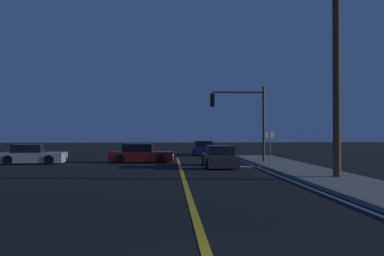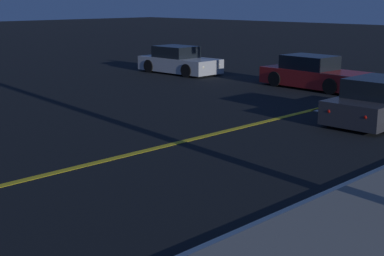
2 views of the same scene
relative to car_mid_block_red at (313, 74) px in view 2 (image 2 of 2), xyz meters
name	(u,v)px [view 2 (image 2 of 2)]	position (x,y,z in m)	size (l,w,h in m)	color
sidewalk_right	(362,254)	(9.28, -12.81, -0.51)	(3.20, 37.37, 0.15)	slate
lane_line_center	(95,163)	(2.68, -12.81, -0.58)	(0.20, 35.30, 0.01)	gold
lane_line_edge_right	(260,222)	(7.43, -12.81, -0.58)	(0.16, 35.30, 0.01)	silver
car_mid_block_red	(313,74)	(0.00, 0.00, 0.00)	(4.56, 2.04, 1.34)	maroon
car_following_oncoming_silver	(179,61)	(-7.40, -0.72, 0.00)	(4.37, 1.99, 1.34)	#B2B5BA
car_parked_curb_charcoal	(382,102)	(5.11, -4.06, 0.00)	(1.93, 4.32, 1.34)	#2D2D33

